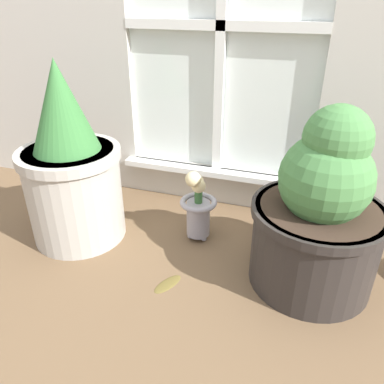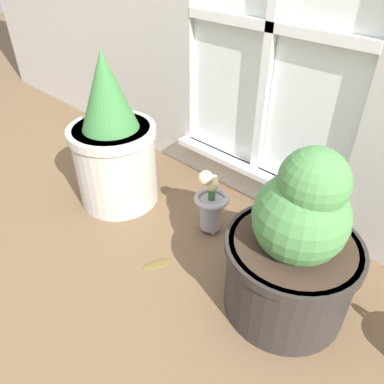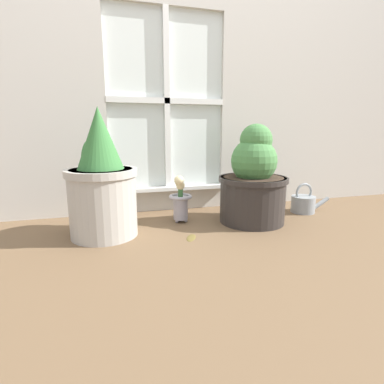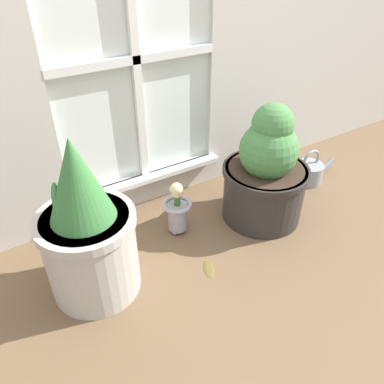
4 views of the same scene
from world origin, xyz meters
name	(u,v)px [view 2 (image 2 of 4)]	position (x,y,z in m)	size (l,w,h in m)	color
ground_plane	(157,264)	(0.00, 0.00, 0.00)	(10.00, 10.00, 0.00)	brown
potted_plant_left	(113,144)	(-0.42, 0.16, 0.27)	(0.36, 0.36, 0.65)	#B7B2A8
potted_plant_right	(294,251)	(0.42, 0.17, 0.24)	(0.40, 0.40, 0.57)	#2D2826
flower_vase	(211,203)	(0.01, 0.28, 0.13)	(0.13, 0.13, 0.28)	#99939E
fallen_leaf	(157,263)	(0.00, 0.00, 0.00)	(0.09, 0.12, 0.01)	brown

